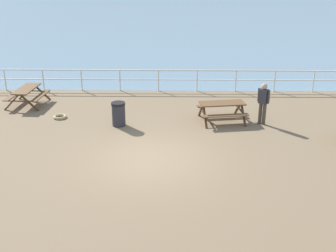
% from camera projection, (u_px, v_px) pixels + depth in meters
% --- Properties ---
extents(ground_plane, '(30.00, 24.00, 0.20)m').
position_uv_depth(ground_plane, '(150.00, 161.00, 13.86)').
color(ground_plane, '#846B4C').
extents(sea_band, '(142.00, 90.00, 0.01)m').
position_uv_depth(sea_band, '(170.00, 4.00, 62.90)').
color(sea_band, gray).
rests_on(sea_band, ground).
extents(seaward_railing, '(23.07, 0.07, 1.08)m').
position_uv_depth(seaward_railing, '(158.00, 76.00, 20.76)').
color(seaward_railing, white).
rests_on(seaward_railing, ground).
extents(picnic_table_near_right, '(1.64, 1.89, 0.80)m').
position_uv_depth(picnic_table_near_right, '(27.00, 92.00, 18.79)').
color(picnic_table_near_right, brown).
rests_on(picnic_table_near_right, ground).
extents(picnic_table_far_right, '(2.01, 1.77, 0.80)m').
position_uv_depth(picnic_table_far_right, '(222.00, 107.00, 16.88)').
color(picnic_table_far_right, brown).
rests_on(picnic_table_far_right, ground).
extents(visitor, '(0.41, 0.39, 1.66)m').
position_uv_depth(visitor, '(263.00, 101.00, 16.45)').
color(visitor, '#4C4233').
rests_on(visitor, ground).
extents(litter_bin, '(0.55, 0.55, 0.95)m').
position_uv_depth(litter_bin, '(119.00, 114.00, 16.45)').
color(litter_bin, '#2D2D33').
rests_on(litter_bin, ground).
extents(rope_coil, '(0.55, 0.55, 0.11)m').
position_uv_depth(rope_coil, '(60.00, 117.00, 17.39)').
color(rope_coil, tan).
rests_on(rope_coil, ground).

